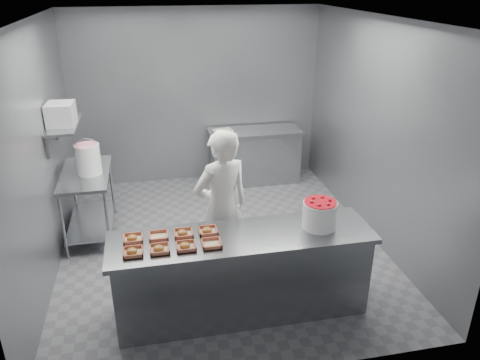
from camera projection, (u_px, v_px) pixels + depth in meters
name	position (u px, v px, depth m)	size (l,w,h in m)	color
floor	(221.00, 243.00, 6.12)	(4.50, 4.50, 0.00)	#4C4C51
ceiling	(216.00, 18.00, 4.99)	(4.50, 4.50, 0.00)	white
wall_back	(196.00, 97.00, 7.57)	(4.00, 0.04, 2.80)	slate
wall_left	(41.00, 154.00, 5.18)	(0.04, 4.50, 2.80)	slate
wall_right	(374.00, 132.00, 5.92)	(0.04, 4.50, 2.80)	slate
service_counter	(242.00, 274.00, 4.73)	(2.60, 0.70, 0.90)	slate
prep_table	(88.00, 194.00, 6.11)	(0.60, 1.20, 0.90)	slate
back_counter	(255.00, 156.00, 7.81)	(1.50, 0.60, 0.90)	slate
wall_shelf	(63.00, 125.00, 5.69)	(0.35, 0.90, 0.03)	slate
tray_0	(133.00, 252.00, 4.24)	(0.19, 0.18, 0.06)	tan
tray_1	(159.00, 249.00, 4.28)	(0.19, 0.18, 0.06)	tan
tray_2	(186.00, 246.00, 4.33)	(0.19, 0.18, 0.06)	tan
tray_3	(212.00, 244.00, 4.37)	(0.19, 0.18, 0.04)	tan
tray_4	(133.00, 238.00, 4.45)	(0.19, 0.18, 0.06)	tan
tray_5	(159.00, 236.00, 4.50)	(0.19, 0.18, 0.04)	tan
tray_6	(183.00, 233.00, 4.54)	(0.19, 0.18, 0.06)	tan
tray_7	(208.00, 231.00, 4.58)	(0.19, 0.18, 0.06)	tan
worker	(222.00, 208.00, 5.09)	(0.65, 0.43, 1.79)	white
strawberry_tub	(320.00, 213.00, 4.64)	(0.34, 0.34, 0.28)	white
glaze_bucket	(88.00, 159.00, 5.88)	(0.32, 0.31, 0.47)	white
bucket_lid	(88.00, 164.00, 6.24)	(0.30, 0.30, 0.02)	white
rag	(87.00, 160.00, 6.38)	(0.13, 0.11, 0.02)	#CCB28C
appliance	(61.00, 114.00, 5.59)	(0.31, 0.36, 0.27)	gray
paper_stack	(223.00, 131.00, 7.52)	(0.30, 0.22, 0.04)	silver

